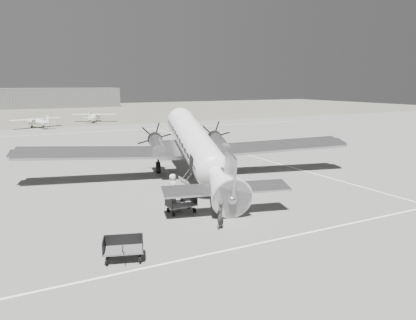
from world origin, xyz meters
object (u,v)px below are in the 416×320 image
object	(u,v)px
hangar_main	(55,98)
ground_crew	(220,215)
light_plane_right	(94,117)
light_plane_left	(38,123)
passenger	(173,186)
dc3_airliner	(197,148)
ramp_agent	(179,197)
baggage_cart_far	(123,249)
baggage_cart_near	(181,205)

from	to	relation	value
hangar_main	ground_crew	world-z (taller)	hangar_main
light_plane_right	ground_crew	bearing A→B (deg)	-71.54
ground_crew	light_plane_left	bearing A→B (deg)	-116.66
light_plane_right	passenger	size ratio (longest dim) A/B	5.19
dc3_airliner	passenger	size ratio (longest dim) A/B	16.54
dc3_airliner	ramp_agent	world-z (taller)	dc3_airliner
light_plane_right	ramp_agent	xyz separation A→B (m)	(-8.55, -65.38, -0.11)
baggage_cart_far	hangar_main	bearing A→B (deg)	101.65
dc3_airliner	light_plane_left	size ratio (longest dim) A/B	3.11
dc3_airliner	baggage_cart_near	xyz separation A→B (m)	(-4.57, -7.07, -2.30)
light_plane_right	passenger	xyz separation A→B (m)	(-7.90, -62.68, -0.07)
dc3_airliner	light_plane_left	xyz separation A→B (m)	(-7.89, 51.50, -1.85)
dc3_airliner	ground_crew	bearing A→B (deg)	-95.72
dc3_airliner	baggage_cart_far	xyz separation A→B (m)	(-9.85, -12.35, -2.29)
light_plane_right	passenger	bearing A→B (deg)	-72.23
dc3_airliner	light_plane_right	xyz separation A→B (m)	(4.14, 58.95, -1.87)
baggage_cart_near	hangar_main	bearing A→B (deg)	84.50
light_plane_left	passenger	xyz separation A→B (m)	(4.13, -55.24, -0.09)
baggage_cart_near	ramp_agent	distance (m)	0.73
hangar_main	passenger	world-z (taller)	hangar_main
hangar_main	light_plane_left	xyz separation A→B (m)	(-11.83, -68.92, -2.30)
light_plane_right	ground_crew	xyz separation A→B (m)	(-7.93, -69.71, -0.17)
hangar_main	passenger	distance (m)	124.42
dc3_airliner	passenger	world-z (taller)	dc3_airliner
baggage_cart_near	baggage_cart_far	world-z (taller)	baggage_cart_far
hangar_main	baggage_cart_near	bearing A→B (deg)	-93.82
baggage_cart_far	ramp_agent	world-z (taller)	ramp_agent
dc3_airliner	baggage_cart_near	bearing A→B (deg)	-109.22
ramp_agent	ground_crew	bearing A→B (deg)	-165.35
light_plane_left	baggage_cart_far	bearing A→B (deg)	-114.67
dc3_airliner	baggage_cart_far	distance (m)	15.96
hangar_main	baggage_cart_near	size ratio (longest dim) A/B	21.89
ground_crew	passenger	size ratio (longest dim) A/B	0.88
light_plane_left	baggage_cart_far	xyz separation A→B (m)	(-1.96, -63.85, -0.44)
passenger	dc3_airliner	bearing A→B (deg)	-32.51
baggage_cart_far	ground_crew	world-z (taller)	ground_crew
light_plane_left	baggage_cart_far	distance (m)	63.88
ramp_agent	baggage_cart_near	bearing A→B (deg)	172.73
ramp_agent	light_plane_left	bearing A→B (deg)	9.86
light_plane_left	passenger	size ratio (longest dim) A/B	5.32
passenger	baggage_cart_far	bearing A→B (deg)	157.43
ground_crew	ramp_agent	bearing A→B (deg)	-112.21
light_plane_left	ground_crew	bearing A→B (deg)	-109.15
light_plane_right	baggage_cart_near	xyz separation A→B (m)	(-8.71, -66.02, -0.43)
hangar_main	baggage_cart_near	xyz separation A→B (m)	(-8.51, -127.48, -2.76)
baggage_cart_near	dc3_airliner	bearing A→B (deg)	55.40
baggage_cart_near	ground_crew	world-z (taller)	ground_crew
light_plane_left	baggage_cart_far	world-z (taller)	light_plane_left
light_plane_left	ground_crew	size ratio (longest dim) A/B	6.01
baggage_cart_far	ground_crew	xyz separation A→B (m)	(6.06, 1.59, 0.25)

